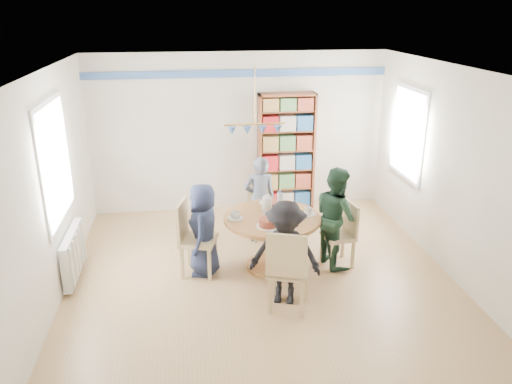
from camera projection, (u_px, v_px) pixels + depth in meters
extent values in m
plane|color=tan|center=(260.00, 276.00, 6.65)|extent=(5.00, 5.00, 0.00)
plane|color=white|center=(261.00, 69.00, 5.71)|extent=(5.00, 5.00, 0.00)
plane|color=white|center=(239.00, 133.00, 8.50)|extent=(5.00, 0.00, 5.00)
plane|color=white|center=(308.00, 285.00, 3.86)|extent=(5.00, 0.00, 5.00)
plane|color=white|center=(50.00, 190.00, 5.85)|extent=(0.00, 5.00, 5.00)
plane|color=white|center=(450.00, 172.00, 6.51)|extent=(0.00, 5.00, 5.00)
cube|color=#365A94|center=(238.00, 73.00, 8.13)|extent=(5.00, 0.02, 0.12)
cube|color=white|center=(55.00, 162.00, 6.05)|extent=(0.03, 1.32, 1.52)
cube|color=white|center=(56.00, 162.00, 6.05)|extent=(0.01, 1.20, 1.40)
cube|color=white|center=(408.00, 133.00, 7.64)|extent=(0.03, 1.12, 1.42)
cube|color=white|center=(407.00, 133.00, 7.64)|extent=(0.01, 1.00, 1.30)
cylinder|color=gold|center=(255.00, 95.00, 6.30)|extent=(0.01, 0.01, 0.75)
cylinder|color=gold|center=(255.00, 124.00, 6.44)|extent=(0.80, 0.02, 0.02)
cone|color=#436FBC|center=(232.00, 131.00, 6.42)|extent=(0.11, 0.11, 0.10)
cone|color=#436FBC|center=(247.00, 130.00, 6.45)|extent=(0.11, 0.11, 0.10)
cone|color=#436FBC|center=(263.00, 130.00, 6.48)|extent=(0.11, 0.11, 0.10)
cone|color=#436FBC|center=(278.00, 129.00, 6.50)|extent=(0.11, 0.11, 0.10)
cube|color=silver|center=(73.00, 254.00, 6.49)|extent=(0.10, 1.00, 0.60)
cube|color=silver|center=(72.00, 269.00, 6.13)|extent=(0.02, 0.06, 0.56)
cube|color=silver|center=(75.00, 261.00, 6.31)|extent=(0.02, 0.06, 0.56)
cube|color=silver|center=(78.00, 254.00, 6.50)|extent=(0.02, 0.06, 0.56)
cube|color=silver|center=(81.00, 247.00, 6.69)|extent=(0.02, 0.06, 0.56)
cube|color=silver|center=(84.00, 240.00, 6.87)|extent=(0.02, 0.06, 0.56)
cylinder|color=olive|center=(272.00, 218.00, 6.65)|extent=(1.30, 1.30, 0.05)
cylinder|color=olive|center=(272.00, 244.00, 6.78)|extent=(0.16, 0.16, 0.70)
cylinder|color=olive|center=(272.00, 265.00, 6.89)|extent=(0.70, 0.70, 0.04)
cube|color=#D5BE83|center=(198.00, 240.00, 6.57)|extent=(0.56, 0.56, 0.05)
cube|color=#D5BE83|center=(182.00, 221.00, 6.50)|extent=(0.16, 0.45, 0.54)
cube|color=#D5BE83|center=(209.00, 265.00, 6.47)|extent=(0.05, 0.05, 0.46)
cube|color=#D5BE83|center=(215.00, 252.00, 6.81)|extent=(0.05, 0.05, 0.46)
cube|color=#D5BE83|center=(182.00, 263.00, 6.51)|extent=(0.05, 0.05, 0.46)
cube|color=#D5BE83|center=(189.00, 250.00, 6.85)|extent=(0.05, 0.05, 0.46)
cube|color=#D5BE83|center=(338.00, 236.00, 6.83)|extent=(0.45, 0.45, 0.05)
cube|color=#D5BE83|center=(351.00, 219.00, 6.79)|extent=(0.09, 0.40, 0.47)
cube|color=#D5BE83|center=(322.00, 247.00, 7.01)|extent=(0.04, 0.04, 0.40)
cube|color=#D5BE83|center=(331.00, 257.00, 6.72)|extent=(0.04, 0.04, 0.40)
cube|color=#D5BE83|center=(343.00, 244.00, 7.09)|extent=(0.04, 0.04, 0.40)
cube|color=#D5BE83|center=(353.00, 254.00, 6.80)|extent=(0.04, 0.04, 0.40)
cube|color=#D5BE83|center=(263.00, 212.00, 7.64)|extent=(0.45, 0.45, 0.05)
cube|color=#D5BE83|center=(259.00, 194.00, 7.72)|extent=(0.39, 0.10, 0.46)
cube|color=#D5BE83|center=(256.00, 230.00, 7.53)|extent=(0.04, 0.04, 0.40)
cube|color=#D5BE83|center=(276.00, 228.00, 7.63)|extent=(0.04, 0.04, 0.40)
cube|color=#D5BE83|center=(250.00, 222.00, 7.82)|extent=(0.04, 0.04, 0.40)
cube|color=#D5BE83|center=(269.00, 220.00, 7.91)|extent=(0.04, 0.04, 0.40)
cube|color=#D5BE83|center=(288.00, 270.00, 5.81)|extent=(0.59, 0.59, 0.05)
cube|color=#D5BE83|center=(286.00, 257.00, 5.53)|extent=(0.45, 0.19, 0.55)
cube|color=#D5BE83|center=(305.00, 283.00, 6.04)|extent=(0.06, 0.06, 0.47)
cube|color=#D5BE83|center=(275.00, 279.00, 6.11)|extent=(0.06, 0.06, 0.47)
cube|color=#D5BE83|center=(302.00, 299.00, 5.70)|extent=(0.06, 0.06, 0.47)
cube|color=#D5BE83|center=(270.00, 296.00, 5.77)|extent=(0.06, 0.06, 0.47)
imported|color=#1B223C|center=(204.00, 230.00, 6.53)|extent=(0.51, 0.68, 1.26)
imported|color=#1A3423|center=(336.00, 217.00, 6.76)|extent=(0.66, 0.77, 1.40)
imported|color=gray|center=(260.00, 199.00, 7.47)|extent=(0.51, 0.35, 1.33)
imported|color=black|center=(285.00, 253.00, 5.86)|extent=(0.95, 0.71, 1.30)
cube|color=brown|center=(259.00, 154.00, 8.51)|extent=(0.04, 0.29, 2.03)
cube|color=brown|center=(313.00, 152.00, 8.63)|extent=(0.04, 0.29, 2.03)
cube|color=brown|center=(287.00, 94.00, 8.22)|extent=(0.97, 0.29, 0.04)
cube|color=brown|center=(285.00, 206.00, 8.92)|extent=(0.97, 0.29, 0.06)
cube|color=brown|center=(285.00, 150.00, 8.70)|extent=(0.97, 0.02, 2.03)
cube|color=brown|center=(285.00, 187.00, 8.79)|extent=(0.91, 0.27, 0.02)
cube|color=brown|center=(286.00, 169.00, 8.67)|extent=(0.91, 0.27, 0.02)
cube|color=brown|center=(286.00, 150.00, 8.56)|extent=(0.91, 0.27, 0.02)
cube|color=brown|center=(287.00, 131.00, 8.44)|extent=(0.91, 0.27, 0.02)
cube|color=brown|center=(287.00, 111.00, 8.32)|extent=(0.91, 0.27, 0.02)
cube|color=maroon|center=(269.00, 199.00, 8.81)|extent=(0.27, 0.21, 0.25)
cube|color=beige|center=(285.00, 198.00, 8.85)|extent=(0.27, 0.21, 0.25)
cube|color=#245386|center=(301.00, 197.00, 8.88)|extent=(0.27, 0.21, 0.25)
cube|color=#A98343|center=(269.00, 181.00, 8.69)|extent=(0.27, 0.21, 0.25)
cube|color=#508047|center=(286.00, 180.00, 8.73)|extent=(0.27, 0.21, 0.25)
cube|color=brown|center=(302.00, 179.00, 8.76)|extent=(0.27, 0.21, 0.25)
cube|color=maroon|center=(270.00, 162.00, 8.57)|extent=(0.27, 0.21, 0.25)
cube|color=beige|center=(286.00, 161.00, 8.61)|extent=(0.27, 0.21, 0.25)
cube|color=#245386|center=(303.00, 161.00, 8.65)|extent=(0.27, 0.21, 0.25)
cube|color=#A98343|center=(270.00, 143.00, 8.45)|extent=(0.27, 0.21, 0.25)
cube|color=#508047|center=(287.00, 142.00, 8.49)|extent=(0.27, 0.21, 0.25)
cube|color=brown|center=(303.00, 142.00, 8.53)|extent=(0.27, 0.21, 0.25)
cube|color=maroon|center=(270.00, 123.00, 8.33)|extent=(0.27, 0.21, 0.25)
cube|color=beige|center=(287.00, 123.00, 8.37)|extent=(0.27, 0.21, 0.25)
cube|color=#245386|center=(304.00, 122.00, 8.41)|extent=(0.27, 0.21, 0.25)
cube|color=#A98343|center=(270.00, 104.00, 8.22)|extent=(0.27, 0.21, 0.21)
cube|color=#508047|center=(287.00, 104.00, 8.26)|extent=(0.27, 0.21, 0.21)
cube|color=brown|center=(305.00, 103.00, 8.30)|extent=(0.27, 0.21, 0.21)
cylinder|color=white|center=(268.00, 206.00, 6.66)|extent=(0.12, 0.12, 0.25)
sphere|color=white|center=(268.00, 197.00, 6.62)|extent=(0.09, 0.09, 0.09)
cylinder|color=silver|center=(280.00, 203.00, 6.72)|extent=(0.07, 0.07, 0.29)
cylinder|color=#436FBC|center=(280.00, 192.00, 6.66)|extent=(0.03, 0.03, 0.03)
cylinder|color=white|center=(272.00, 208.00, 6.91)|extent=(0.31, 0.31, 0.01)
cylinder|color=brown|center=(272.00, 204.00, 6.89)|extent=(0.25, 0.25, 0.09)
cylinder|color=white|center=(268.00, 226.00, 6.34)|extent=(0.31, 0.31, 0.01)
cylinder|color=brown|center=(268.00, 222.00, 6.32)|extent=(0.25, 0.25, 0.09)
cylinder|color=white|center=(236.00, 218.00, 6.57)|extent=(0.20, 0.20, 0.01)
imported|color=white|center=(235.00, 215.00, 6.56)|extent=(0.13, 0.13, 0.10)
cylinder|color=white|center=(308.00, 214.00, 6.70)|extent=(0.20, 0.20, 0.01)
imported|color=white|center=(308.00, 211.00, 6.68)|extent=(0.10, 0.10, 0.10)
cylinder|color=white|center=(266.00, 203.00, 7.09)|extent=(0.20, 0.20, 0.01)
imported|color=white|center=(266.00, 200.00, 7.08)|extent=(0.13, 0.13, 0.10)
cylinder|color=white|center=(279.00, 232.00, 6.18)|extent=(0.20, 0.20, 0.01)
imported|color=white|center=(279.00, 229.00, 6.16)|extent=(0.10, 0.10, 0.10)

